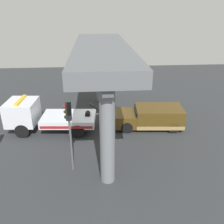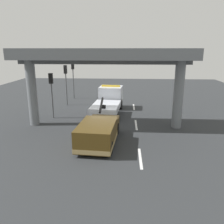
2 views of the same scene
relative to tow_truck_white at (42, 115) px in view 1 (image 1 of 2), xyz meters
name	(u,v)px [view 1 (image 1 of 2)]	position (x,y,z in m)	size (l,w,h in m)	color
ground_plane	(98,129)	(-4.01, 0.06, -1.25)	(60.00, 40.00, 0.10)	#2D3033
lane_stripe_west	(165,112)	(-10.01, -2.57, -1.20)	(2.60, 0.16, 0.01)	silver
lane_stripe_mid	(97,114)	(-4.01, -2.57, -1.20)	(2.60, 0.16, 0.01)	silver
lane_stripe_east	(26,116)	(1.99, -2.57, -1.20)	(2.60, 0.16, 0.01)	silver
tow_truck_white	(42,115)	(0.00, 0.00, 0.00)	(7.32, 2.84, 2.46)	silver
towed_van_green	(151,117)	(-8.05, 0.06, -0.42)	(5.35, 2.56, 1.58)	#4C3814
overpass_structure	(102,58)	(-4.41, 0.06, 4.11)	(3.60, 13.63, 6.14)	slate
traffic_light_near	(69,123)	(-2.49, 4.89, 1.76)	(0.39, 0.32, 4.05)	#515456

